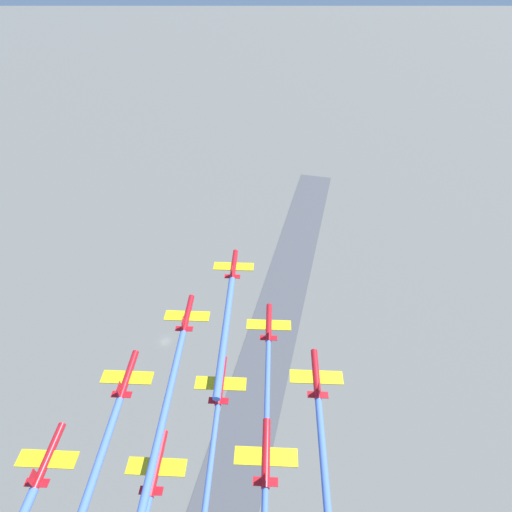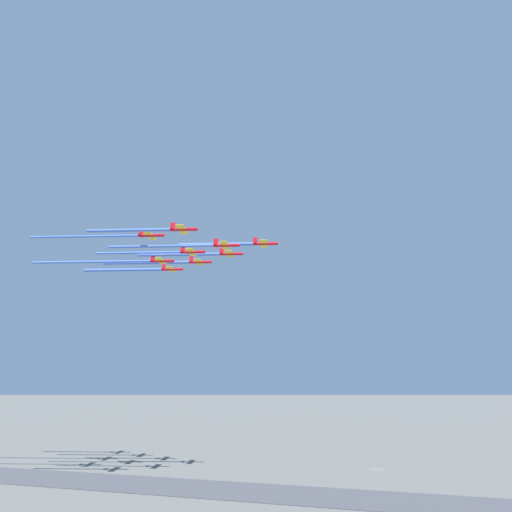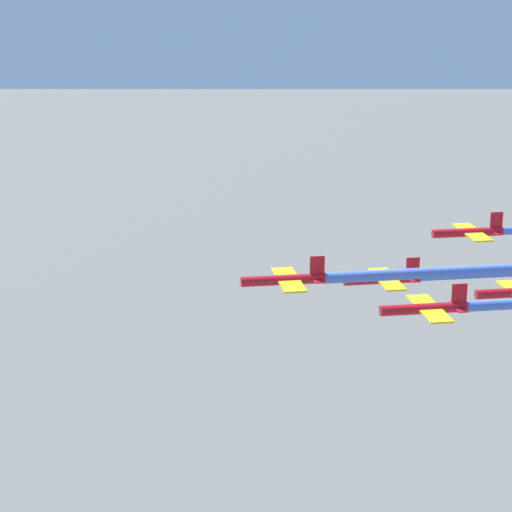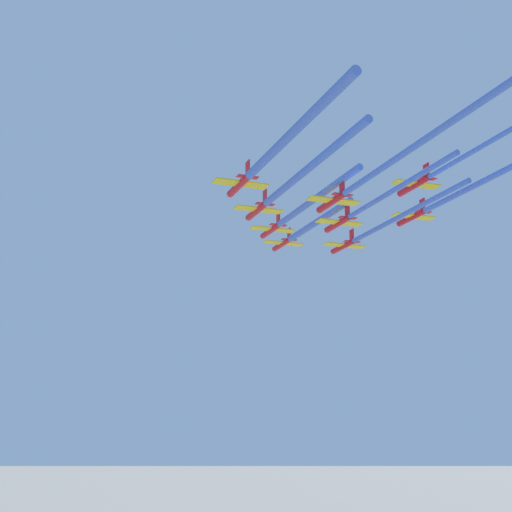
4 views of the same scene
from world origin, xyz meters
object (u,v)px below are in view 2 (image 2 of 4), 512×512
jet_1 (230,254)px  jet_4 (191,252)px  jet_3 (199,262)px  jet_5 (183,229)px  jet_6 (171,269)px  jet_0 (264,244)px  jet_8 (150,235)px  jet_2 (225,245)px  jet_7 (161,261)px

jet_1 → jet_4: size_ratio=1.00×
jet_3 → jet_5: size_ratio=1.00×
jet_4 → jet_6: bearing=-150.5°
jet_0 → jet_6: jet_0 is taller
jet_3 → jet_5: bearing=-0.0°
jet_4 → jet_8: bearing=-59.5°
jet_0 → jet_5: bearing=-59.5°
jet_0 → jet_6: 51.04m
jet_2 → jet_3: 29.71m
jet_0 → jet_5: jet_5 is taller
jet_2 → jet_6: jet_6 is taller
jet_1 → jet_2: size_ratio=1.00×
jet_7 → jet_3: bearing=120.5°
jet_2 → jet_8: bearing=-90.0°
jet_4 → jet_5: jet_5 is taller
jet_1 → jet_6: size_ratio=1.00×
jet_1 → jet_5: size_ratio=1.00×
jet_3 → jet_0: bearing=59.5°
jet_3 → jet_1: bearing=59.5°
jet_5 → jet_6: 45.58m
jet_1 → jet_2: jet_1 is taller
jet_0 → jet_7: bearing=-101.1°
jet_0 → jet_1: 17.04m
jet_0 → jet_1: jet_0 is taller
jet_4 → jet_7: size_ratio=1.00×
jet_1 → jet_5: 29.73m
jet_3 → jet_6: jet_3 is taller
jet_0 → jet_7: size_ratio=1.00×
jet_5 → jet_2: bearing=120.5°
jet_6 → jet_2: bearing=40.4°
jet_7 → jet_8: jet_8 is taller
jet_1 → jet_3: bearing=-120.5°
jet_3 → jet_7: (-15.00, -7.96, -1.84)m
jet_3 → jet_5: jet_5 is taller
jet_0 → jet_6: size_ratio=1.00×
jet_6 → jet_7: jet_6 is taller
jet_1 → jet_6: (-28.49, 18.50, -1.68)m
jet_3 → jet_8: 29.88m
jet_4 → jet_1: bearing=120.5°
jet_1 → jet_2: 17.34m
jet_5 → jet_8: size_ratio=1.00×
jet_0 → jet_4: jet_0 is taller
jet_1 → jet_2: (-0.76, -17.21, -2.01)m
jet_6 → jet_7: size_ratio=1.00×
jet_0 → jet_8: size_ratio=1.00×
jet_5 → jet_8: 17.02m
jet_6 → jet_8: (-1.52, -34.41, 4.15)m
jet_0 → jet_1: (-14.25, 9.25, -1.38)m
jet_0 → jet_5: size_ratio=1.00×
jet_2 → jet_3: size_ratio=1.00×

